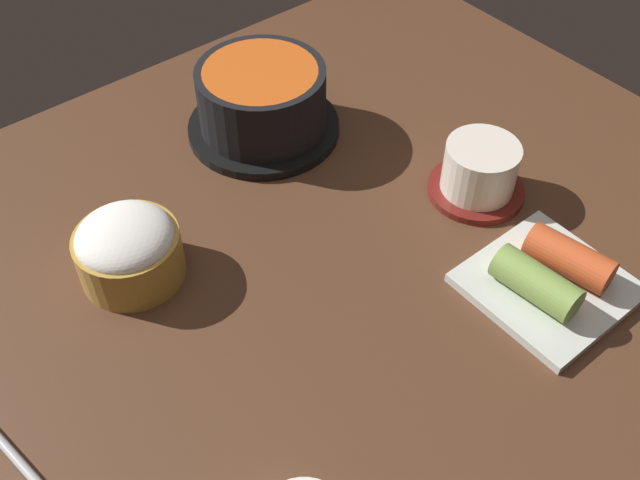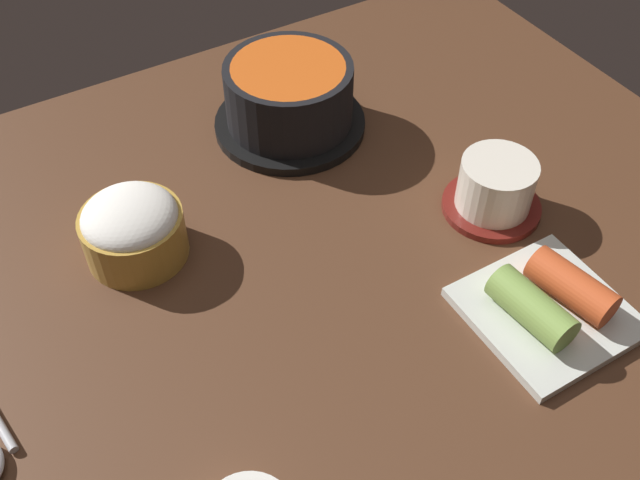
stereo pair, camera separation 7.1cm
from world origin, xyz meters
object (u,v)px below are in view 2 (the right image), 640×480
at_px(stone_pot, 289,98).
at_px(tea_cup_with_saucer, 495,188).
at_px(kimchi_plate, 549,304).
at_px(rice_bowl, 133,228).

distance_m(stone_pot, tea_cup_with_saucer, 0.26).
bearing_deg(stone_pot, kimchi_plate, -79.25).
distance_m(tea_cup_with_saucer, kimchi_plate, 0.14).
bearing_deg(rice_bowl, tea_cup_with_saucer, -20.87).
relative_size(stone_pot, kimchi_plate, 1.29).
bearing_deg(kimchi_plate, stone_pot, 100.75).
height_order(rice_bowl, kimchi_plate, rice_bowl).
xyz_separation_m(stone_pot, kimchi_plate, (0.07, -0.37, -0.03)).
xyz_separation_m(tea_cup_with_saucer, kimchi_plate, (-0.05, -0.14, -0.01)).
distance_m(rice_bowl, kimchi_plate, 0.40).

